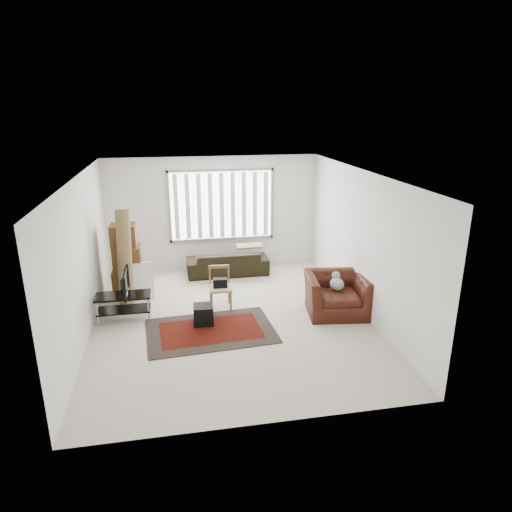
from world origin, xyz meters
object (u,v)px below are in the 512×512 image
at_px(tv_stand, 124,302).
at_px(sofa, 227,259).
at_px(armchair, 337,291).
at_px(side_chair, 220,286).
at_px(moving_boxes, 127,263).

xyz_separation_m(tv_stand, sofa, (2.20, 2.08, 0.00)).
bearing_deg(armchair, side_chair, 170.49).
bearing_deg(moving_boxes, tv_stand, -89.74).
distance_m(tv_stand, armchair, 4.01).
xyz_separation_m(moving_boxes, side_chair, (1.83, -1.01, -0.25)).
bearing_deg(tv_stand, sofa, 43.35).
bearing_deg(side_chair, tv_stand, -171.43).
height_order(moving_boxes, side_chair, moving_boxes).
relative_size(tv_stand, side_chair, 1.22).
bearing_deg(moving_boxes, sofa, 21.03).
xyz_separation_m(moving_boxes, sofa, (2.21, 0.85, -0.34)).
bearing_deg(tv_stand, armchair, -6.36).
bearing_deg(moving_boxes, armchair, -22.74).
height_order(tv_stand, sofa, sofa).
distance_m(tv_stand, moving_boxes, 1.28).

